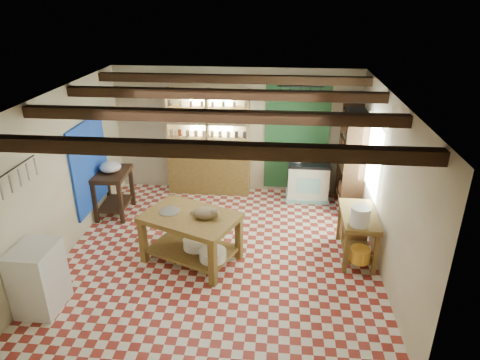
# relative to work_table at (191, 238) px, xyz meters

# --- Properties ---
(floor) EXTENTS (5.00, 5.00, 0.02)m
(floor) POSITION_rel_work_table_xyz_m (0.43, 0.26, -0.41)
(floor) COLOR maroon
(floor) RESTS_ON ground
(ceiling) EXTENTS (5.00, 5.00, 0.02)m
(ceiling) POSITION_rel_work_table_xyz_m (0.43, 0.26, 2.20)
(ceiling) COLOR #4B4A50
(ceiling) RESTS_ON wall_back
(wall_back) EXTENTS (5.00, 0.04, 2.60)m
(wall_back) POSITION_rel_work_table_xyz_m (0.43, 2.76, 0.90)
(wall_back) COLOR beige
(wall_back) RESTS_ON floor
(wall_front) EXTENTS (5.00, 0.04, 2.60)m
(wall_front) POSITION_rel_work_table_xyz_m (0.43, -2.24, 0.90)
(wall_front) COLOR beige
(wall_front) RESTS_ON floor
(wall_left) EXTENTS (0.04, 5.00, 2.60)m
(wall_left) POSITION_rel_work_table_xyz_m (-2.07, 0.26, 0.90)
(wall_left) COLOR beige
(wall_left) RESTS_ON floor
(wall_right) EXTENTS (0.04, 5.00, 2.60)m
(wall_right) POSITION_rel_work_table_xyz_m (2.93, 0.26, 0.90)
(wall_right) COLOR beige
(wall_right) RESTS_ON floor
(ceiling_beams) EXTENTS (5.00, 3.80, 0.15)m
(ceiling_beams) POSITION_rel_work_table_xyz_m (0.43, 0.26, 2.08)
(ceiling_beams) COLOR #362112
(ceiling_beams) RESTS_ON ceiling
(blue_wall_patch) EXTENTS (0.04, 1.40, 1.60)m
(blue_wall_patch) POSITION_rel_work_table_xyz_m (-2.04, 1.16, 0.70)
(blue_wall_patch) COLOR blue
(blue_wall_patch) RESTS_ON wall_left
(green_wall_patch) EXTENTS (1.30, 0.04, 2.30)m
(green_wall_patch) POSITION_rel_work_table_xyz_m (1.68, 2.73, 0.85)
(green_wall_patch) COLOR #1E4C28
(green_wall_patch) RESTS_ON wall_back
(window_back) EXTENTS (0.90, 0.02, 0.80)m
(window_back) POSITION_rel_work_table_xyz_m (-0.07, 2.74, 1.30)
(window_back) COLOR white
(window_back) RESTS_ON wall_back
(window_right) EXTENTS (0.02, 1.30, 1.20)m
(window_right) POSITION_rel_work_table_xyz_m (2.91, 1.26, 1.00)
(window_right) COLOR white
(window_right) RESTS_ON wall_right
(utensil_rail) EXTENTS (0.06, 0.90, 0.28)m
(utensil_rail) POSITION_rel_work_table_xyz_m (-2.01, -0.94, 1.38)
(utensil_rail) COLOR black
(utensil_rail) RESTS_ON wall_left
(pot_rack) EXTENTS (0.86, 0.12, 0.36)m
(pot_rack) POSITION_rel_work_table_xyz_m (1.68, 2.31, 1.78)
(pot_rack) COLOR black
(pot_rack) RESTS_ON ceiling
(shelving_unit) EXTENTS (1.70, 0.34, 2.20)m
(shelving_unit) POSITION_rel_work_table_xyz_m (-0.12, 2.57, 0.70)
(shelving_unit) COLOR tan
(shelving_unit) RESTS_ON floor
(tall_rack) EXTENTS (0.40, 0.86, 2.00)m
(tall_rack) POSITION_rel_work_table_xyz_m (2.71, 2.06, 0.60)
(tall_rack) COLOR #362112
(tall_rack) RESTS_ON floor
(work_table) EXTENTS (1.66, 1.41, 0.80)m
(work_table) POSITION_rel_work_table_xyz_m (0.00, 0.00, 0.00)
(work_table) COLOR brown
(work_table) RESTS_ON floor
(stove) EXTENTS (0.83, 0.56, 0.81)m
(stove) POSITION_rel_work_table_xyz_m (1.94, 2.41, 0.01)
(stove) COLOR silver
(stove) RESTS_ON floor
(prep_table) EXTENTS (0.63, 0.89, 0.87)m
(prep_table) POSITION_rel_work_table_xyz_m (-1.77, 1.40, 0.04)
(prep_table) COLOR #362112
(prep_table) RESTS_ON floor
(white_cabinet) EXTENTS (0.53, 0.63, 0.94)m
(white_cabinet) POSITION_rel_work_table_xyz_m (-1.79, -1.30, 0.07)
(white_cabinet) COLOR white
(white_cabinet) RESTS_ON floor
(right_counter) EXTENTS (0.56, 1.09, 0.77)m
(right_counter) POSITION_rel_work_table_xyz_m (2.61, 0.35, -0.01)
(right_counter) COLOR brown
(right_counter) RESTS_ON floor
(cat) EXTENTS (0.43, 0.36, 0.17)m
(cat) POSITION_rel_work_table_xyz_m (0.25, -0.05, 0.48)
(cat) COLOR olive
(cat) RESTS_ON work_table
(steel_tray) EXTENTS (0.43, 0.43, 0.02)m
(steel_tray) POSITION_rel_work_table_xyz_m (-0.34, 0.09, 0.41)
(steel_tray) COLOR #9E9FA6
(steel_tray) RESTS_ON work_table
(basin_large) EXTENTS (0.54, 0.54, 0.14)m
(basin_large) POSITION_rel_work_table_xyz_m (0.07, 0.03, -0.12)
(basin_large) COLOR white
(basin_large) RESTS_ON work_table
(basin_small) EXTENTS (0.54, 0.54, 0.14)m
(basin_small) POSITION_rel_work_table_xyz_m (0.38, -0.27, -0.12)
(basin_small) COLOR white
(basin_small) RESTS_ON work_table
(kettle_left) EXTENTS (0.20, 0.20, 0.23)m
(kettle_left) POSITION_rel_work_table_xyz_m (1.69, 2.41, 0.53)
(kettle_left) COLOR #9E9FA6
(kettle_left) RESTS_ON stove
(kettle_right) EXTENTS (0.14, 0.14, 0.18)m
(kettle_right) POSITION_rel_work_table_xyz_m (2.04, 2.41, 0.50)
(kettle_right) COLOR black
(kettle_right) RESTS_ON stove
(enamel_bowl) EXTENTS (0.41, 0.41, 0.20)m
(enamel_bowl) POSITION_rel_work_table_xyz_m (-1.77, 1.40, 0.57)
(enamel_bowl) COLOR white
(enamel_bowl) RESTS_ON prep_table
(white_bucket) EXTENTS (0.30, 0.30, 0.29)m
(white_bucket) POSITION_rel_work_table_xyz_m (2.55, 0.00, 0.52)
(white_bucket) COLOR white
(white_bucket) RESTS_ON right_counter
(wicker_basket) EXTENTS (0.42, 0.34, 0.29)m
(wicker_basket) POSITION_rel_work_table_xyz_m (2.61, 0.65, -0.05)
(wicker_basket) COLOR #8D5D39
(wicker_basket) RESTS_ON right_counter
(yellow_tub) EXTENTS (0.30, 0.30, 0.22)m
(yellow_tub) POSITION_rel_work_table_xyz_m (2.60, -0.10, -0.09)
(yellow_tub) COLOR gold
(yellow_tub) RESTS_ON right_counter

